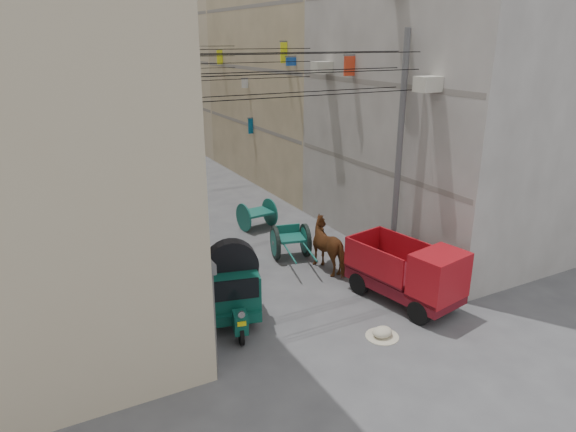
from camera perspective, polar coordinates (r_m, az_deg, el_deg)
ground at (r=12.61m, az=15.90°, el=-19.23°), size 140.00×140.00×0.00m
building_row_right at (r=43.73m, az=-7.85°, el=17.35°), size 8.00×62.00×14.00m
end_cap_building at (r=73.20m, az=-23.30°, el=16.73°), size 22.00×10.00×13.00m
shutters_left at (r=18.59m, az=-15.83°, el=-1.06°), size 0.18×14.40×2.88m
signboards at (r=29.71m, az=-13.69°, el=10.37°), size 8.22×40.52×5.67m
ac_units at (r=18.17m, az=9.61°, el=18.11°), size 0.70×6.55×3.35m
utility_poles at (r=25.19m, az=-10.98°, el=10.39°), size 7.40×22.20×8.00m
overhead_cables at (r=22.47m, az=-9.35°, el=16.56°), size 7.40×22.52×1.12m
auto_rickshaw at (r=14.70m, az=-6.20°, el=-7.60°), size 1.91×2.73×1.85m
tonga_cart at (r=18.85m, az=0.28°, el=-2.79°), size 1.64×2.90×1.23m
mini_truck at (r=15.81m, az=13.90°, el=-6.64°), size 2.19×3.77×1.99m
second_cart at (r=21.78m, az=-3.48°, el=0.23°), size 1.48×1.34×1.20m
feed_sack at (r=14.49m, az=10.44°, el=-12.57°), size 0.57×0.45×0.28m
horse at (r=17.86m, az=4.84°, el=-3.32°), size 1.15×2.16×1.75m
distant_car_white at (r=31.13m, az=-15.24°, el=5.23°), size 1.74×3.43×1.12m
distant_car_grey at (r=43.75m, az=-16.59°, el=9.00°), size 2.16×3.70×1.15m
distant_car_green at (r=46.89m, az=-20.76°, el=9.29°), size 2.14×4.62×1.31m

